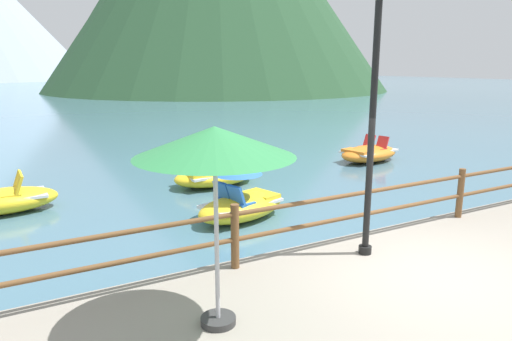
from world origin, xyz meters
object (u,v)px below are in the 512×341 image
pedal_boat_0 (216,170)px  pedal_boat_2 (2,200)px  lamp_post (374,97)px  pedal_boat_1 (241,201)px  beach_umbrella (215,145)px  pedal_boat_3 (369,153)px

pedal_boat_0 → pedal_boat_2: 5.22m
lamp_post → pedal_boat_1: lamp_post is taller
beach_umbrella → pedal_boat_1: (2.37, 4.15, -2.04)m
lamp_post → pedal_boat_1: (-0.44, 3.41, -2.40)m
beach_umbrella → pedal_boat_1: beach_umbrella is taller
lamp_post → beach_umbrella: bearing=-165.2°
beach_umbrella → pedal_boat_3: 11.97m
lamp_post → pedal_boat_0: (0.25, 6.36, -2.39)m
lamp_post → pedal_boat_1: bearing=97.3°
beach_umbrella → pedal_boat_2: bearing=106.9°
beach_umbrella → lamp_post: bearing=14.8°
lamp_post → pedal_boat_0: size_ratio=1.54×
beach_umbrella → pedal_boat_2: beach_umbrella is taller
pedal_boat_2 → lamp_post: bearing=-52.0°
pedal_boat_0 → pedal_boat_3: bearing=4.4°
beach_umbrella → pedal_boat_1: bearing=60.3°
pedal_boat_2 → beach_umbrella: bearing=-73.1°
pedal_boat_0 → pedal_boat_1: (-0.69, -2.95, -0.01)m
beach_umbrella → pedal_boat_0: size_ratio=0.86×
lamp_post → pedal_boat_3: bearing=47.7°
pedal_boat_0 → pedal_boat_3: 5.98m
pedal_boat_1 → pedal_boat_0: bearing=76.8°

